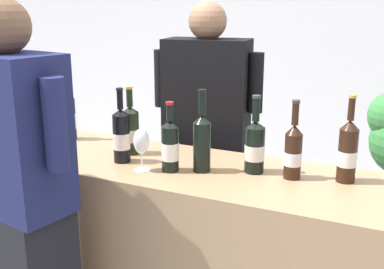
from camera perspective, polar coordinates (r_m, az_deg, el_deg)
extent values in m
cube|color=white|center=(4.51, 12.72, 11.50)|extent=(8.00, 0.10, 2.80)
cube|color=#9E7A56|center=(2.37, -3.42, -14.73)|extent=(2.05, 0.59, 0.98)
cylinder|color=black|center=(1.98, 12.09, -2.59)|extent=(0.07, 0.07, 0.19)
cone|color=black|center=(1.95, 12.28, 0.59)|extent=(0.07, 0.07, 0.04)
cylinder|color=black|center=(1.94, 12.39, 2.44)|extent=(0.03, 0.03, 0.09)
cylinder|color=#333338|center=(1.93, 12.47, 3.92)|extent=(0.03, 0.03, 0.01)
cylinder|color=silver|center=(1.99, 12.08, -2.85)|extent=(0.07, 0.07, 0.06)
cylinder|color=black|center=(2.02, 7.57, -1.86)|extent=(0.08, 0.08, 0.20)
cone|color=black|center=(1.99, 7.69, 1.22)|extent=(0.08, 0.08, 0.03)
cylinder|color=black|center=(1.98, 7.75, 2.97)|extent=(0.03, 0.03, 0.10)
cylinder|color=#333338|center=(1.97, 7.81, 4.54)|extent=(0.04, 0.04, 0.01)
cylinder|color=silver|center=(2.03, 7.56, -2.13)|extent=(0.09, 0.09, 0.07)
cylinder|color=black|center=(2.59, -14.62, 1.81)|extent=(0.07, 0.07, 0.22)
cone|color=black|center=(2.56, -14.81, 4.61)|extent=(0.07, 0.07, 0.04)
cylinder|color=black|center=(2.55, -14.92, 6.12)|extent=(0.03, 0.03, 0.10)
cylinder|color=#B79333|center=(2.54, -15.00, 7.34)|extent=(0.03, 0.03, 0.01)
cylinder|color=silver|center=(2.59, -14.60, 1.57)|extent=(0.07, 0.07, 0.08)
cylinder|color=black|center=(2.02, 1.20, -1.54)|extent=(0.08, 0.08, 0.21)
cone|color=black|center=(1.99, 1.22, 1.90)|extent=(0.08, 0.08, 0.03)
cylinder|color=black|center=(1.97, 1.23, 3.75)|extent=(0.03, 0.03, 0.10)
cylinder|color=black|center=(1.96, 1.24, 5.30)|extent=(0.03, 0.03, 0.01)
cylinder|color=black|center=(2.02, -2.65, -1.76)|extent=(0.07, 0.07, 0.20)
cone|color=black|center=(1.99, -2.69, 1.30)|extent=(0.07, 0.07, 0.03)
cylinder|color=black|center=(1.98, -2.70, 2.64)|extent=(0.03, 0.03, 0.07)
cylinder|color=maroon|center=(1.98, -2.72, 3.80)|extent=(0.03, 0.03, 0.01)
cylinder|color=white|center=(2.03, -2.64, -2.02)|extent=(0.08, 0.08, 0.08)
cylinder|color=black|center=(2.63, -20.13, 1.24)|extent=(0.08, 0.08, 0.19)
cone|color=black|center=(2.61, -20.36, 3.63)|extent=(0.08, 0.08, 0.04)
cylinder|color=black|center=(2.60, -20.48, 4.96)|extent=(0.03, 0.03, 0.09)
cylinder|color=black|center=(2.59, -20.59, 6.02)|extent=(0.03, 0.03, 0.01)
cylinder|color=silver|center=(2.63, -20.11, 1.04)|extent=(0.08, 0.08, 0.06)
cylinder|color=black|center=(2.16, -8.52, -0.48)|extent=(0.08, 0.08, 0.22)
cone|color=black|center=(2.13, -8.65, 2.70)|extent=(0.08, 0.08, 0.03)
cylinder|color=black|center=(2.12, -8.71, 4.15)|extent=(0.03, 0.03, 0.08)
cylinder|color=black|center=(2.11, -8.76, 5.43)|extent=(0.03, 0.03, 0.01)
cylinder|color=silver|center=(2.16, -8.51, -0.76)|extent=(0.08, 0.08, 0.07)
cylinder|color=black|center=(2.28, -7.42, 0.18)|extent=(0.08, 0.08, 0.20)
cone|color=black|center=(2.25, -7.52, 3.01)|extent=(0.08, 0.08, 0.03)
cylinder|color=black|center=(2.24, -7.57, 4.40)|extent=(0.03, 0.03, 0.08)
cylinder|color=#B79333|center=(2.23, -7.62, 5.62)|extent=(0.03, 0.03, 0.01)
cylinder|color=silver|center=(2.28, -7.41, -0.07)|extent=(0.08, 0.08, 0.06)
cylinder|color=black|center=(2.52, -18.92, 0.78)|extent=(0.08, 0.08, 0.19)
cone|color=black|center=(2.49, -19.15, 3.35)|extent=(0.08, 0.08, 0.04)
cylinder|color=black|center=(2.48, -19.28, 4.88)|extent=(0.03, 0.03, 0.10)
cylinder|color=black|center=(2.47, -19.39, 6.10)|extent=(0.04, 0.04, 0.01)
cylinder|color=beige|center=(2.52, -18.90, 0.57)|extent=(0.08, 0.08, 0.06)
cylinder|color=black|center=(2.00, 18.25, -2.44)|extent=(0.08, 0.08, 0.22)
cone|color=black|center=(1.96, 18.56, 1.12)|extent=(0.08, 0.08, 0.04)
cylinder|color=black|center=(1.95, 18.72, 2.92)|extent=(0.03, 0.03, 0.09)
cylinder|color=#B79333|center=(1.94, 18.84, 4.39)|extent=(0.03, 0.03, 0.01)
cylinder|color=silver|center=(2.00, 18.22, -2.74)|extent=(0.08, 0.08, 0.06)
cylinder|color=silver|center=(2.07, -6.04, -4.28)|extent=(0.07, 0.07, 0.00)
cylinder|color=silver|center=(2.05, -6.07, -3.22)|extent=(0.01, 0.01, 0.08)
ellipsoid|color=silver|center=(2.03, -6.15, -0.84)|extent=(0.07, 0.07, 0.11)
ellipsoid|color=maroon|center=(2.03, -6.13, -1.37)|extent=(0.05, 0.05, 0.04)
cube|color=black|center=(2.85, 1.70, -10.04)|extent=(0.44, 0.29, 0.91)
cube|color=black|center=(2.62, 1.83, 4.99)|extent=(0.49, 0.30, 0.59)
sphere|color=#8C664C|center=(2.57, 1.90, 13.56)|extent=(0.21, 0.21, 0.21)
cylinder|color=black|center=(2.55, 7.72, 6.20)|extent=(0.08, 0.08, 0.32)
cylinder|color=black|center=(2.69, -3.73, 6.79)|extent=(0.08, 0.08, 0.32)
cube|color=#191E47|center=(1.86, -20.84, 0.10)|extent=(0.45, 0.31, 0.59)
sphere|color=brown|center=(1.81, -22.03, 12.04)|extent=(0.20, 0.20, 0.20)
cylinder|color=#191E47|center=(1.65, -16.20, 1.16)|extent=(0.08, 0.08, 0.32)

